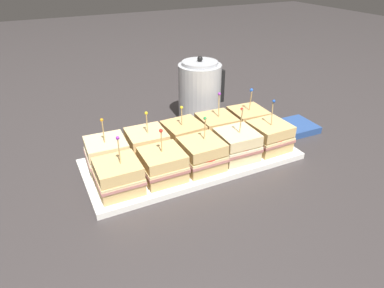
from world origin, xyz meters
The scene contains 14 objects.
ground_plane centered at (0.00, 0.00, 0.00)m, with size 6.00×6.00×0.00m, color #383333.
serving_platter centered at (0.00, 0.00, 0.01)m, with size 0.65×0.28×0.02m.
sandwich_front_far_left centered at (-0.24, -0.06, 0.06)m, with size 0.12×0.12×0.16m.
sandwich_front_left centered at (-0.12, -0.06, 0.06)m, with size 0.12×0.12×0.15m.
sandwich_front_center centered at (0.00, -0.06, 0.06)m, with size 0.12×0.12×0.16m.
sandwich_front_right centered at (0.12, -0.06, 0.06)m, with size 0.12×0.12×0.17m.
sandwich_front_far_right centered at (0.24, -0.06, 0.06)m, with size 0.12×0.12×0.17m.
sandwich_back_far_left centered at (-0.24, 0.06, 0.06)m, with size 0.12×0.12×0.16m.
sandwich_back_left centered at (-0.12, 0.06, 0.06)m, with size 0.12×0.12×0.15m.
sandwich_back_center centered at (0.00, 0.06, 0.06)m, with size 0.12×0.12×0.15m.
sandwich_back_right centered at (0.12, 0.06, 0.06)m, with size 0.12×0.12×0.17m.
sandwich_back_far_right centered at (0.24, 0.06, 0.06)m, with size 0.12×0.12×0.16m.
kettle_steel centered at (0.17, 0.28, 0.11)m, with size 0.18×0.16×0.24m.
napkin_stack centered at (0.44, 0.03, 0.01)m, with size 0.13×0.13×0.02m.
Camera 1 is at (-0.40, -0.80, 0.57)m, focal length 32.00 mm.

